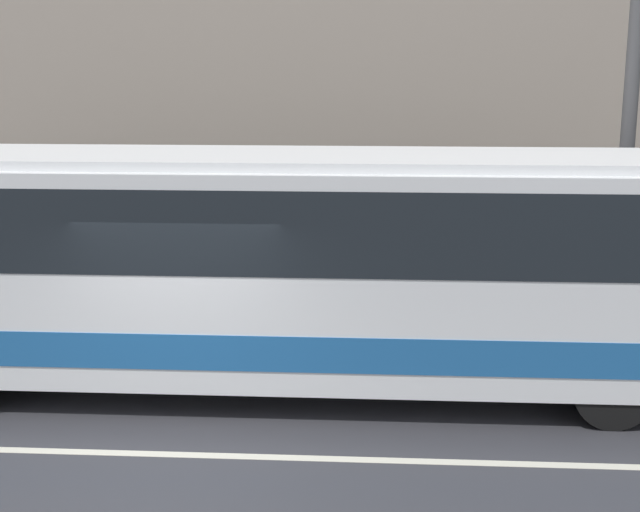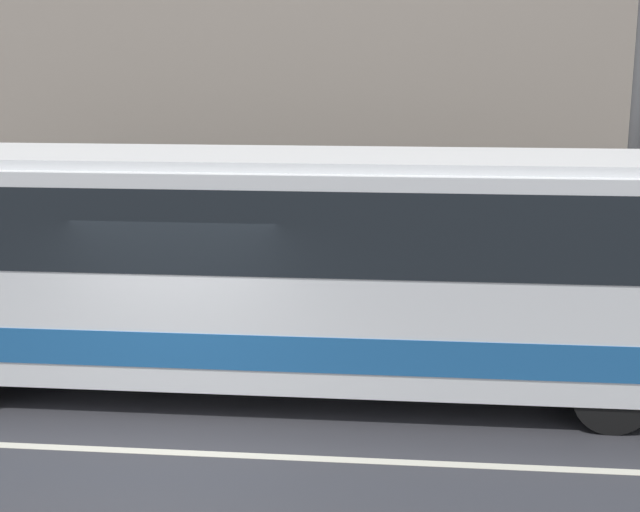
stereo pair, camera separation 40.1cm
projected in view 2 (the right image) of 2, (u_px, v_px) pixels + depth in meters
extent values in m
plane|color=#333338|center=(159.00, 452.00, 10.17)|extent=(60.00, 60.00, 0.00)
cube|color=gray|center=(245.00, 310.00, 15.52)|extent=(60.00, 3.06, 0.15)
cube|color=#2D2B28|center=(258.00, 221.00, 16.70)|extent=(60.00, 0.06, 2.75)
cube|color=beige|center=(159.00, 452.00, 10.17)|extent=(54.00, 0.14, 0.01)
cube|color=white|center=(257.00, 265.00, 11.82)|extent=(12.10, 2.45, 2.72)
cube|color=#1E5999|center=(258.00, 323.00, 12.00)|extent=(12.04, 2.48, 0.45)
cube|color=black|center=(257.00, 215.00, 11.67)|extent=(11.74, 2.47, 1.03)
cube|color=white|center=(256.00, 158.00, 11.50)|extent=(10.29, 2.09, 0.12)
cylinder|color=black|center=(612.00, 393.00, 10.63)|extent=(0.98, 0.28, 0.98)
cylinder|color=black|center=(579.00, 338.00, 12.71)|extent=(0.98, 0.28, 0.98)
cylinder|color=black|center=(32.00, 321.00, 13.47)|extent=(0.98, 0.28, 0.98)
cylinder|color=#4C4C4F|center=(639.00, 105.00, 13.09)|extent=(0.22, 0.22, 7.13)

